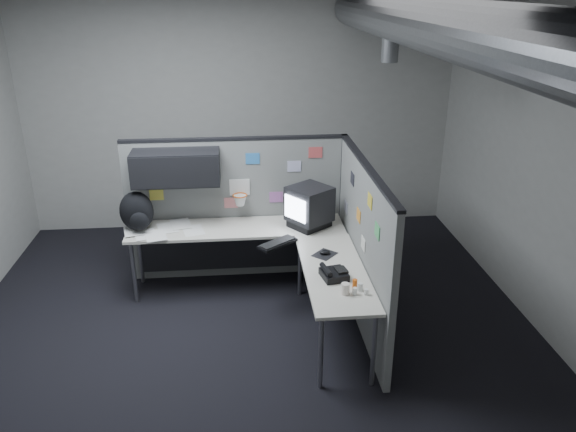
{
  "coord_description": "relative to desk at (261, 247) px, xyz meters",
  "views": [
    {
      "loc": [
        -0.06,
        -4.54,
        3.14
      ],
      "look_at": [
        0.4,
        0.35,
        1.1
      ],
      "focal_mm": 35.0,
      "sensor_mm": 36.0,
      "label": 1
    }
  ],
  "objects": [
    {
      "name": "room",
      "position": [
        0.41,
        -0.7,
        1.48
      ],
      "size": [
        5.62,
        5.62,
        3.22
      ],
      "color": "black",
      "rests_on": "ground"
    },
    {
      "name": "phone",
      "position": [
        0.6,
        -0.92,
        0.16
      ],
      "size": [
        0.25,
        0.27,
        0.11
      ],
      "rotation": [
        0.0,
        0.0,
        0.03
      ],
      "color": "black",
      "rests_on": "desk"
    },
    {
      "name": "keyboard",
      "position": [
        0.16,
        -0.2,
        0.13
      ],
      "size": [
        0.42,
        0.38,
        0.04
      ],
      "rotation": [
        0.0,
        0.0,
        -0.12
      ],
      "color": "black",
      "rests_on": "desk"
    },
    {
      "name": "monitor",
      "position": [
        0.53,
        0.22,
        0.35
      ],
      "size": [
        0.54,
        0.54,
        0.44
      ],
      "rotation": [
        0.0,
        0.0,
        -0.14
      ],
      "color": "black",
      "rests_on": "desk"
    },
    {
      "name": "backpack",
      "position": [
        -1.27,
        0.29,
        0.33
      ],
      "size": [
        0.36,
        0.33,
        0.43
      ],
      "rotation": [
        0.0,
        0.0,
        -0.04
      ],
      "color": "black",
      "rests_on": "desk"
    },
    {
      "name": "papers",
      "position": [
        -1.02,
        0.25,
        0.13
      ],
      "size": [
        0.88,
        0.62,
        0.02
      ],
      "rotation": [
        0.0,
        0.0,
        0.24
      ],
      "color": "white",
      "rests_on": "desk"
    },
    {
      "name": "cup",
      "position": [
        0.65,
        -1.21,
        0.17
      ],
      "size": [
        0.09,
        0.09,
        0.1
      ],
      "primitive_type": "cylinder",
      "rotation": [
        0.0,
        0.0,
        -0.28
      ],
      "color": "silver",
      "rests_on": "desk"
    },
    {
      "name": "partition_right",
      "position": [
        0.95,
        -0.49,
        0.21
      ],
      "size": [
        0.07,
        2.23,
        1.63
      ],
      "color": "slate",
      "rests_on": "ground"
    },
    {
      "name": "mouse",
      "position": [
        0.59,
        -0.46,
        0.13
      ],
      "size": [
        0.27,
        0.27,
        0.05
      ],
      "rotation": [
        0.0,
        0.0,
        0.04
      ],
      "color": "black",
      "rests_on": "desk"
    },
    {
      "name": "bottles",
      "position": [
        0.77,
        -1.18,
        0.15
      ],
      "size": [
        0.14,
        0.16,
        0.08
      ],
      "rotation": [
        0.0,
        0.0,
        0.1
      ],
      "color": "silver",
      "rests_on": "desk"
    },
    {
      "name": "desk",
      "position": [
        0.0,
        0.0,
        0.0
      ],
      "size": [
        2.31,
        2.11,
        0.73
      ],
      "color": "beige",
      "rests_on": "ground"
    },
    {
      "name": "partition_back",
      "position": [
        -0.4,
        0.53,
        0.38
      ],
      "size": [
        2.44,
        0.42,
        1.63
      ],
      "color": "slate",
      "rests_on": "ground"
    }
  ]
}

